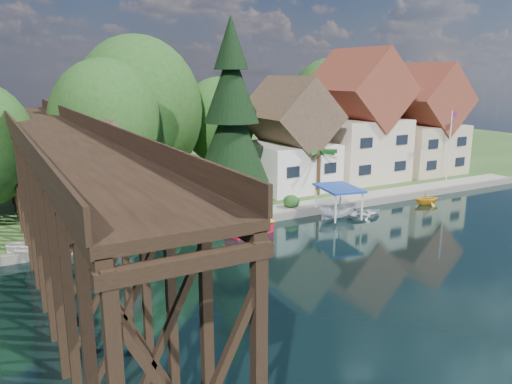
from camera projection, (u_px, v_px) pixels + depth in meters
ground at (328, 252)px, 33.53m from camera, size 140.00×140.00×0.00m
bank at (164, 167)px, 62.44m from camera, size 140.00×52.00×0.50m
seawall at (309, 212)px, 42.15m from camera, size 60.00×0.40×0.62m
promenade at (320, 203)px, 44.15m from camera, size 50.00×2.60×0.06m
trestle_bridge at (58, 185)px, 29.19m from camera, size 4.12×44.18×9.30m
house_left at (289, 142)px, 49.26m from camera, size 7.64×8.64×11.02m
house_center at (357, 124)px, 53.61m from camera, size 8.65×9.18×13.89m
house_right at (421, 126)px, 57.56m from camera, size 8.15×8.64×12.45m
shed at (109, 175)px, 39.84m from camera, size 5.09×5.40×7.85m
bg_trees at (212, 118)px, 50.42m from camera, size 49.90×13.30×10.57m
shrubs at (210, 211)px, 38.98m from camera, size 15.76×2.47×1.70m
conifer at (232, 116)px, 42.65m from camera, size 6.48×6.48×15.94m
palm_tree at (319, 153)px, 46.32m from camera, size 3.72×3.72×4.64m
flagpole at (450, 139)px, 51.65m from camera, size 1.14×0.43×7.54m
tugboat at (250, 224)px, 37.36m from camera, size 3.67×2.35×2.50m
boat_white_a at (366, 212)px, 41.91m from camera, size 3.58×2.68×0.71m
boat_canopy at (338, 205)px, 41.07m from camera, size 3.58×4.61×2.68m
boat_yellow at (427, 198)px, 45.69m from camera, size 2.90×2.68×1.27m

